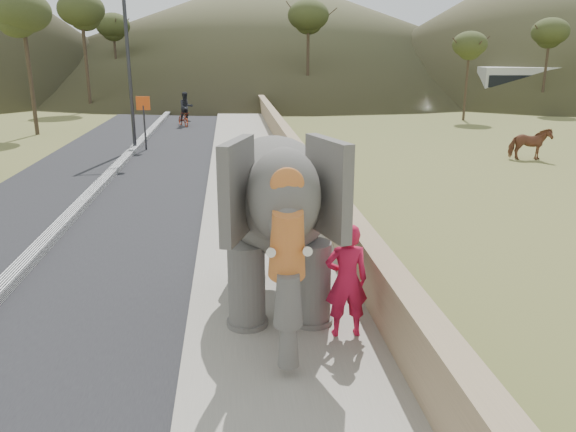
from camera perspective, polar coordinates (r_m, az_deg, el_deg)
The scene contains 15 objects.
ground at distance 9.42m, azimuth -0.88°, elevation -10.97°, with size 160.00×160.00×0.00m, color olive.
road at distance 19.31m, azimuth -18.59°, elevation 2.66°, with size 7.00×120.00×0.03m, color black.
median at distance 19.29m, azimuth -18.62°, elevation 2.93°, with size 0.35×120.00×0.22m, color black.
walkway at distance 18.83m, azimuth -3.59°, elevation 3.35°, with size 3.00×120.00×0.15m, color #9E9687.
parapet at distance 18.86m, azimuth 1.42°, elevation 4.88°, with size 0.30×120.00×1.10m, color tan.
lamppost at distance 26.09m, azimuth -15.38°, elevation 17.09°, with size 1.76×0.36×8.00m.
signboard at distance 26.13m, azimuth -14.44°, elevation 10.04°, with size 0.60×0.08×2.40m.
cow at distance 25.17m, azimuth 23.35°, elevation 6.74°, with size 0.72×1.58×1.33m, color brown.
distant_car at distance 48.32m, azimuth 14.53°, elevation 11.66°, with size 1.70×4.23×1.44m, color silver.
bus_white at distance 49.32m, azimuth 25.19°, elevation 11.71°, with size 2.50×11.00×3.10m, color beige.
hill_right at distance 70.72m, azimuth 26.72°, elevation 17.78°, with size 56.00×56.00×16.00m, color brown.
hill_far at distance 78.58m, azimuth -1.86°, elevation 18.40°, with size 80.00×80.00×14.00m, color brown.
elephant_and_man at distance 9.43m, azimuth -1.18°, elevation -0.18°, with size 2.34×4.17×3.00m.
motorcyclist at distance 34.32m, azimuth -10.44°, elevation 10.32°, with size 1.28×1.71×2.00m.
trees at distance 37.09m, azimuth -1.50°, elevation 15.71°, with size 47.63×41.90×8.56m.
Camera 1 is at (-0.72, -8.33, 4.34)m, focal length 35.00 mm.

